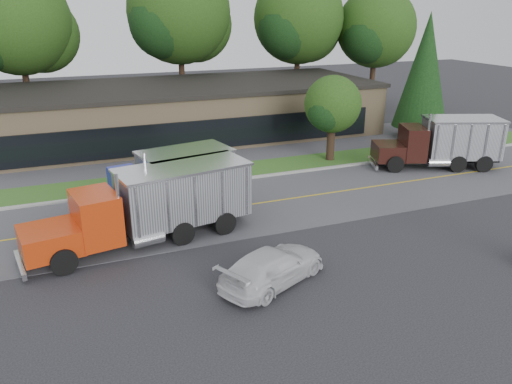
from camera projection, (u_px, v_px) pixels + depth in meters
ground at (294, 292)px, 19.16m from camera, size 140.00×140.00×0.00m
road at (222, 209)px, 27.01m from camera, size 60.00×8.00×0.02m
center_line at (222, 209)px, 27.01m from camera, size 60.00×0.12×0.01m
curb at (201, 185)px, 30.67m from camera, size 60.00×0.30×0.12m
grass_verge at (194, 176)px, 32.24m from camera, size 60.00×3.40×0.03m
far_parking at (176, 156)px, 36.61m from camera, size 60.00×7.00×0.02m
strip_mall at (182, 112)px, 41.83m from camera, size 32.00×12.00×4.00m
tree_far_b at (20, 27)px, 42.51m from camera, size 9.53×8.97×13.60m
tree_far_c at (180, 17)px, 47.08m from camera, size 10.31×9.70×14.70m
tree_far_d at (299, 23)px, 50.53m from camera, size 9.63×9.06×13.74m
tree_far_e at (376, 31)px, 51.83m from camera, size 8.64×8.14×12.33m
evergreen_right at (425, 71)px, 39.81m from camera, size 4.40×4.40×9.99m
tree_verge at (333, 107)px, 34.42m from camera, size 4.18×3.93×5.96m
dump_truck_red at (155, 203)px, 22.88m from camera, size 10.67×4.27×3.36m
dump_truck_blue at (167, 183)px, 25.48m from camera, size 8.15×4.05×3.36m
dump_truck_maroon at (444, 141)px, 33.45m from camera, size 8.59×5.19×3.36m
rally_car at (273, 266)px, 19.57m from camera, size 5.29×3.97×1.43m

